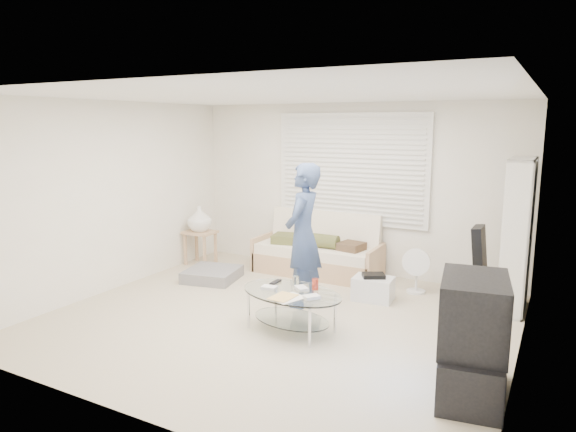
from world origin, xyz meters
The scene contains 13 objects.
ground centered at (0.00, 0.00, 0.00)m, with size 5.00×5.00×0.00m, color #BCB092.
room_shell centered at (0.00, 0.48, 1.63)m, with size 5.02×4.52×2.51m.
window_blinds centered at (0.00, 2.20, 1.55)m, with size 2.32×0.08×1.62m.
futon_sofa centered at (-0.36, 1.87, 0.30)m, with size 1.87×0.75×0.91m.
grey_floor_pillow centered at (-1.56, 0.87, 0.08)m, with size 0.70×0.70×0.16m, color slate.
side_table centered at (-2.22, 1.46, 0.69)m, with size 0.47×0.38×0.93m.
bookshelf centered at (2.32, 1.60, 0.91)m, with size 0.29×0.76×1.82m.
guitar_case centered at (1.95, 1.45, 0.44)m, with size 0.36×0.36×0.99m.
floor_fan centered at (1.15, 1.69, 0.35)m, with size 0.37×0.24×0.60m.
storage_bin centered at (0.75, 1.14, 0.16)m, with size 0.51×0.37×0.34m.
tv_unit centered at (2.20, -0.68, 0.48)m, with size 0.62×0.98×1.00m.
coffee_table centered at (0.29, -0.21, 0.35)m, with size 1.28×0.93×0.56m.
standing_person centered at (0.03, 0.58, 0.87)m, with size 0.64×0.42×1.75m, color #334D6E.
Camera 1 is at (2.74, -4.84, 2.20)m, focal length 32.00 mm.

